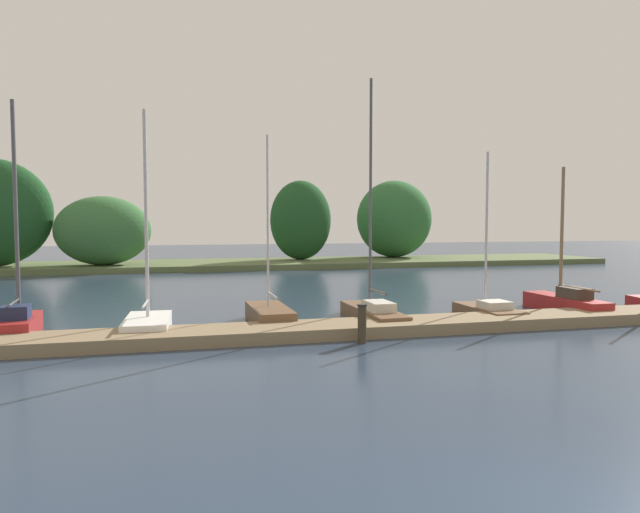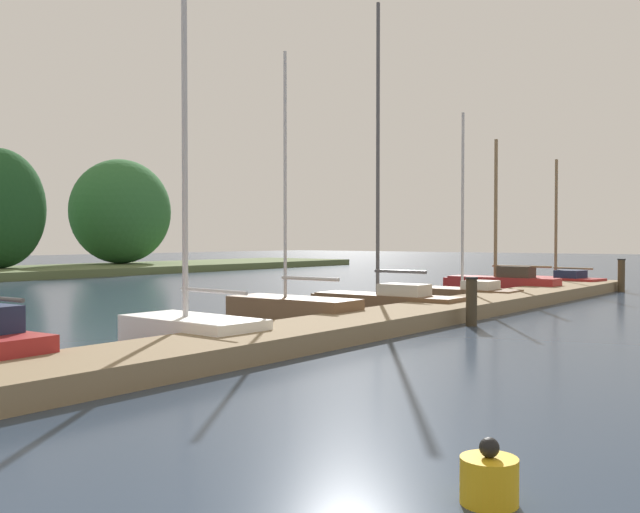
% 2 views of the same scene
% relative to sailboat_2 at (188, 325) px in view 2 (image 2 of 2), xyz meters
% --- Properties ---
extents(dock_pier, '(28.39, 1.80, 0.35)m').
position_rel_sailboat_2_xyz_m(dock_pier, '(5.40, -1.45, -0.19)').
color(dock_pier, '#847051').
rests_on(dock_pier, ground).
extents(sailboat_2, '(1.37, 2.95, 6.61)m').
position_rel_sailboat_2_xyz_m(sailboat_2, '(0.00, 0.00, 0.00)').
color(sailboat_2, white).
rests_on(sailboat_2, ground).
extents(sailboat_3, '(1.22, 3.34, 6.15)m').
position_rel_sailboat_2_xyz_m(sailboat_3, '(3.75, 0.84, -0.04)').
color(sailboat_3, brown).
rests_on(sailboat_3, ground).
extents(sailboat_4, '(1.11, 4.32, 8.08)m').
position_rel_sailboat_2_xyz_m(sailboat_4, '(7.19, 0.47, 0.02)').
color(sailboat_4, brown).
rests_on(sailboat_4, ground).
extents(sailboat_5, '(1.24, 3.23, 5.76)m').
position_rel_sailboat_2_xyz_m(sailboat_5, '(11.32, 0.12, -0.07)').
color(sailboat_5, brown).
rests_on(sailboat_5, ground).
extents(sailboat_6, '(1.01, 4.05, 5.35)m').
position_rel_sailboat_2_xyz_m(sailboat_6, '(14.68, 0.48, 0.05)').
color(sailboat_6, maroon).
rests_on(sailboat_6, ground).
extents(sailboat_7, '(1.67, 3.37, 4.95)m').
position_rel_sailboat_2_xyz_m(sailboat_7, '(18.54, -0.23, -0.04)').
color(sailboat_7, maroon).
rests_on(sailboat_7, ground).
extents(mooring_piling_1, '(0.28, 0.28, 1.08)m').
position_rel_sailboat_2_xyz_m(mooring_piling_1, '(5.77, -2.71, 0.18)').
color(mooring_piling_1, '#3D3323').
rests_on(mooring_piling_1, ground).
extents(mooring_piling_2, '(0.28, 0.28, 1.19)m').
position_rel_sailboat_2_xyz_m(mooring_piling_2, '(18.38, -2.53, 0.23)').
color(mooring_piling_2, '#4C3D28').
rests_on(mooring_piling_2, ground).
extents(channel_buoy_0, '(0.42, 0.42, 0.48)m').
position_rel_sailboat_2_xyz_m(channel_buoy_0, '(-3.79, -7.43, -0.19)').
color(channel_buoy_0, gold).
rests_on(channel_buoy_0, ground).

